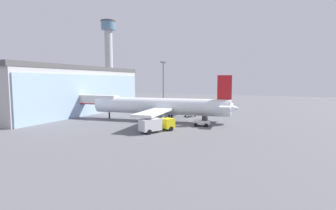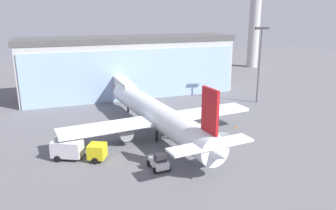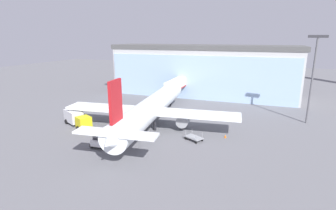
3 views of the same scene
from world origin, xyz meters
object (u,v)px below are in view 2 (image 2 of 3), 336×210
Objects in this scene: baggage_cart at (220,134)px; pushback_tug at (159,162)px; airplane at (158,115)px; safety_cone_nose at (169,149)px; catering_truck at (77,149)px; apron_light_mast at (260,58)px; jet_bridge at (122,85)px; safety_cone_wingtip at (235,127)px.

pushback_tug is at bearing -122.50° from baggage_cart.
airplane is 67.93× the size of safety_cone_nose.
catering_truck reaches higher than baggage_cart.
apron_light_mast reaches higher than pushback_tug.
pushback_tug is at bearing 175.31° from jet_bridge.
catering_truck is at bearing -170.22° from safety_cone_wingtip.
airplane is 14.11m from catering_truck.
safety_cone_wingtip is (13.67, -0.67, -3.24)m from airplane.
baggage_cart is 5.85× the size of safety_cone_wingtip.
pushback_tug is at bearing 155.92° from airplane.
jet_bridge is 4.60× the size of baggage_cart.
baggage_cart reaches higher than safety_cone_wingtip.
jet_bridge is at bearing -6.74° from pushback_tug.
apron_light_mast is at bearing 70.29° from baggage_cart.
airplane is 67.93× the size of safety_cone_wingtip.
airplane is at bearing 88.64° from safety_cone_nose.
pushback_tug is 5.68m from safety_cone_nose.
safety_cone_wingtip is (-12.89, -13.70, -9.60)m from apron_light_mast.
catering_truck is at bearing 153.71° from jet_bridge.
catering_truck reaches higher than safety_cone_nose.
catering_truck is 13.74× the size of safety_cone_nose.
airplane is 14.07m from safety_cone_wingtip.
apron_light_mast is 25.87m from baggage_cart.
catering_truck is at bearing 53.35° from pushback_tug.
jet_bridge is 26.18m from safety_cone_wingtip.
airplane is 11.96m from pushback_tug.
safety_cone_wingtip is at bearing -145.00° from jet_bridge.
apron_light_mast is 5.08× the size of baggage_cart.
safety_cone_nose is (12.78, -1.21, -1.19)m from catering_truck.
safety_cone_nose is at bearing -178.48° from jet_bridge.
jet_bridge is 27.27m from catering_truck.
baggage_cart is 9.79m from safety_cone_nose.
safety_cone_nose is (2.97, 4.80, -0.70)m from pushback_tug.
apron_light_mast is 30.26m from airplane.
apron_light_mast is 2.17× the size of catering_truck.
safety_cone_nose is (2.12, -26.13, -4.26)m from jet_bridge.
safety_cone_nose is (-26.72, -19.50, -9.60)m from apron_light_mast.
baggage_cart is 14.48m from pushback_tug.
jet_bridge reaches higher than safety_cone_nose.
baggage_cart is 5.85× the size of safety_cone_nose.
jet_bridge is at bearing 167.05° from apron_light_mast.
pushback_tug is at bearing -140.71° from apron_light_mast.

